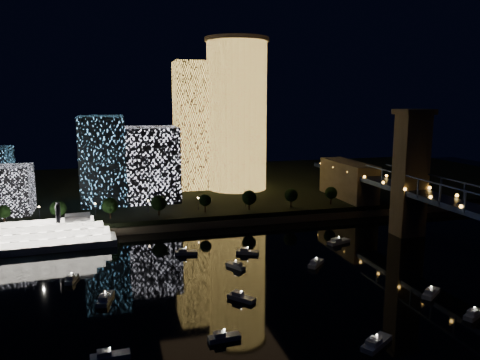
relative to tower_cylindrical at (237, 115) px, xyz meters
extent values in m
plane|color=black|center=(-17.78, -138.37, -45.40)|extent=(520.00, 520.00, 0.00)
cube|color=black|center=(-17.78, 21.63, -42.90)|extent=(420.00, 160.00, 5.00)
cube|color=#6B5E4C|center=(-17.78, -56.37, -43.90)|extent=(420.00, 6.00, 3.00)
cylinder|color=#FFC251|center=(0.00, 0.00, -1.13)|extent=(32.00, 32.00, 78.56)
cylinder|color=#6B5E4C|center=(0.00, 0.00, 39.15)|extent=(34.00, 34.00, 2.00)
cube|color=#FFC251|center=(-21.40, 9.06, -6.05)|extent=(21.59, 21.59, 68.70)
cube|color=white|center=(-49.42, -17.93, -22.60)|extent=(28.94, 24.48, 35.61)
cube|color=#58B0EF|center=(-70.27, -18.05, -19.86)|extent=(20.55, 26.71, 41.10)
cube|color=white|center=(-110.53, -29.46, -30.11)|extent=(20.60, 18.72, 20.60)
cube|color=#6B5E4C|center=(47.22, -88.37, -21.40)|extent=(11.00, 9.00, 48.00)
cube|color=#6B5E4C|center=(47.22, -88.37, 3.60)|extent=(13.00, 11.00, 2.00)
cube|color=#6B5E4C|center=(47.22, -38.37, -33.90)|extent=(12.00, 40.00, 23.00)
cube|color=#17234C|center=(42.22, -126.37, -23.90)|extent=(0.50, 0.50, 7.00)
cube|color=#17234C|center=(42.22, -102.37, -23.90)|extent=(0.50, 0.50, 7.00)
cube|color=#17234C|center=(42.22, -78.37, -23.90)|extent=(0.50, 0.50, 7.00)
sphere|color=gold|center=(41.72, -93.37, -25.60)|extent=(1.20, 1.20, 1.20)
sphere|color=gold|center=(41.72, -48.37, -25.60)|extent=(1.20, 1.20, 1.20)
cube|color=silver|center=(-92.42, -69.69, -44.07)|extent=(53.87, 15.21, 2.66)
cube|color=white|center=(-92.42, -69.69, -41.52)|extent=(49.37, 13.85, 2.44)
cube|color=white|center=(-92.42, -69.69, -39.08)|extent=(44.88, 12.49, 2.44)
cube|color=white|center=(-92.42, -69.69, -36.64)|extent=(38.17, 11.00, 2.44)
cube|color=silver|center=(-79.13, -68.93, -34.53)|extent=(9.24, 7.15, 2.00)
cylinder|color=black|center=(-85.65, -71.52, -32.09)|extent=(1.55, 1.55, 6.66)
cylinder|color=black|center=(-85.90, -67.09, -32.09)|extent=(1.55, 1.55, 6.66)
cube|color=silver|center=(-79.09, -104.48, -44.80)|extent=(3.72, 7.26, 1.20)
cube|color=silver|center=(-79.33, -105.50, -43.70)|extent=(2.30, 2.77, 1.00)
sphere|color=white|center=(-79.09, -104.48, -42.80)|extent=(0.36, 0.36, 0.36)
cube|color=silver|center=(-33.66, -130.91, -44.80)|extent=(7.11, 7.54, 1.20)
cube|color=silver|center=(-34.45, -130.03, -43.70)|extent=(3.36, 3.41, 1.00)
sphere|color=white|center=(-33.66, -130.91, -42.80)|extent=(0.36, 0.36, 0.36)
cube|color=silver|center=(-42.32, -89.35, -44.80)|extent=(8.10, 3.63, 1.20)
cube|color=silver|center=(-43.48, -89.17, -43.70)|extent=(3.01, 2.42, 1.00)
sphere|color=white|center=(-42.32, -89.35, -42.80)|extent=(0.36, 0.36, 0.36)
cube|color=silver|center=(-67.98, -151.84, -44.80)|extent=(8.31, 3.07, 1.20)
cube|color=silver|center=(-69.21, -151.91, -43.70)|extent=(2.98, 2.28, 1.00)
sphere|color=white|center=(-67.98, -151.84, -42.80)|extent=(0.36, 0.36, 0.36)
cube|color=silver|center=(19.91, -155.86, -44.80)|extent=(7.57, 5.21, 1.20)
cube|color=silver|center=(18.93, -156.33, -43.70)|extent=(3.11, 2.80, 1.00)
sphere|color=white|center=(19.91, -155.86, -42.80)|extent=(0.36, 0.36, 0.36)
cube|color=silver|center=(18.11, -141.73, -44.80)|extent=(8.15, 6.89, 1.20)
cube|color=silver|center=(17.12, -142.44, -43.70)|extent=(3.56, 3.39, 1.00)
sphere|color=white|center=(18.11, -141.73, -42.80)|extent=(0.36, 0.36, 0.36)
cube|color=silver|center=(-11.16, -161.70, -44.80)|extent=(9.58, 7.62, 1.20)
cube|color=silver|center=(-12.35, -162.46, -43.70)|extent=(4.11, 3.85, 1.00)
sphere|color=white|center=(-11.16, -161.70, -42.80)|extent=(0.36, 0.36, 0.36)
cube|color=silver|center=(-69.30, -121.57, -44.80)|extent=(4.90, 9.64, 1.20)
cube|color=silver|center=(-69.60, -122.92, -43.70)|extent=(3.05, 3.68, 1.00)
sphere|color=white|center=(-69.30, -121.57, -42.80)|extent=(0.36, 0.36, 0.36)
cube|color=silver|center=(15.36, -91.87, -44.80)|extent=(9.97, 6.04, 1.20)
cube|color=silver|center=(14.01, -92.35, -43.70)|extent=(3.96, 3.44, 1.00)
sphere|color=white|center=(15.36, -91.87, -42.80)|extent=(0.36, 0.36, 0.36)
cube|color=silver|center=(-2.78, -111.29, -44.80)|extent=(7.56, 7.47, 1.20)
cube|color=silver|center=(-3.64, -112.13, -43.70)|extent=(3.48, 3.47, 1.00)
sphere|color=white|center=(-2.78, -111.29, -42.80)|extent=(0.36, 0.36, 0.36)
cube|color=silver|center=(-21.33, -94.59, -44.80)|extent=(8.21, 5.64, 1.20)
cube|color=silver|center=(-22.40, -94.08, -43.70)|extent=(3.37, 3.03, 1.00)
sphere|color=white|center=(-21.33, -94.59, -42.80)|extent=(0.36, 0.36, 0.36)
cube|color=silver|center=(-43.08, -150.43, -44.80)|extent=(7.49, 2.83, 1.20)
cube|color=silver|center=(-44.18, -150.50, -43.70)|extent=(2.69, 2.08, 1.00)
sphere|color=white|center=(-43.08, -150.43, -42.80)|extent=(0.36, 0.36, 0.36)
cube|color=silver|center=(-28.89, -106.57, -44.80)|extent=(5.53, 7.09, 1.20)
cube|color=silver|center=(-28.35, -107.46, -43.70)|extent=(2.81, 3.02, 1.00)
sphere|color=white|center=(-28.89, -106.57, -42.80)|extent=(0.36, 0.36, 0.36)
cylinder|color=black|center=(-107.78, -50.37, -38.40)|extent=(0.70, 0.70, 4.00)
sphere|color=black|center=(-107.78, -50.37, -34.90)|extent=(5.27, 5.27, 5.27)
cylinder|color=black|center=(-87.78, -50.37, -38.40)|extent=(0.70, 0.70, 4.00)
sphere|color=black|center=(-87.78, -50.37, -34.90)|extent=(6.54, 6.54, 6.54)
cylinder|color=black|center=(-67.78, -50.37, -38.40)|extent=(0.70, 0.70, 4.00)
sphere|color=black|center=(-67.78, -50.37, -34.90)|extent=(6.64, 6.64, 6.64)
cylinder|color=black|center=(-47.78, -50.37, -38.40)|extent=(0.70, 0.70, 4.00)
sphere|color=black|center=(-47.78, -50.37, -34.90)|extent=(6.67, 6.67, 6.67)
cylinder|color=black|center=(-27.78, -50.37, -38.40)|extent=(0.70, 0.70, 4.00)
sphere|color=black|center=(-27.78, -50.37, -34.90)|extent=(5.33, 5.33, 5.33)
cylinder|color=black|center=(-7.78, -50.37, -38.40)|extent=(0.70, 0.70, 4.00)
sphere|color=black|center=(-7.78, -50.37, -34.90)|extent=(6.62, 6.62, 6.62)
cylinder|color=black|center=(12.22, -50.37, -38.40)|extent=(0.70, 0.70, 4.00)
sphere|color=black|center=(12.22, -50.37, -34.90)|extent=(6.15, 6.15, 6.15)
cylinder|color=black|center=(32.22, -50.37, -38.40)|extent=(0.70, 0.70, 4.00)
sphere|color=black|center=(32.22, -50.37, -34.90)|extent=(5.81, 5.81, 5.81)
cylinder|color=black|center=(-95.78, -44.37, -37.90)|extent=(0.24, 0.24, 5.00)
sphere|color=#FFCC7F|center=(-95.78, -44.37, -35.10)|extent=(0.70, 0.70, 0.70)
cylinder|color=black|center=(-73.78, -44.37, -37.90)|extent=(0.24, 0.24, 5.00)
sphere|color=#FFCC7F|center=(-73.78, -44.37, -35.10)|extent=(0.70, 0.70, 0.70)
cylinder|color=black|center=(-51.78, -44.37, -37.90)|extent=(0.24, 0.24, 5.00)
sphere|color=#FFCC7F|center=(-51.78, -44.37, -35.10)|extent=(0.70, 0.70, 0.70)
cylinder|color=black|center=(-29.78, -44.37, -37.90)|extent=(0.24, 0.24, 5.00)
sphere|color=#FFCC7F|center=(-29.78, -44.37, -35.10)|extent=(0.70, 0.70, 0.70)
cylinder|color=black|center=(-7.78, -44.37, -37.90)|extent=(0.24, 0.24, 5.00)
sphere|color=#FFCC7F|center=(-7.78, -44.37, -35.10)|extent=(0.70, 0.70, 0.70)
cylinder|color=black|center=(14.22, -44.37, -37.90)|extent=(0.24, 0.24, 5.00)
sphere|color=#FFCC7F|center=(14.22, -44.37, -35.10)|extent=(0.70, 0.70, 0.70)
camera|label=1|loc=(-65.49, -245.93, 8.54)|focal=35.00mm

